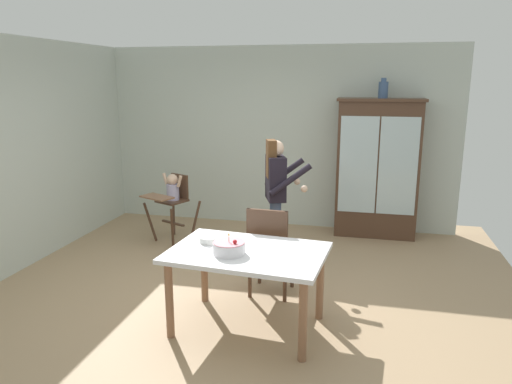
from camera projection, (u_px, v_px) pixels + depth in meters
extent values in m
plane|color=tan|center=(230.00, 293.00, 5.03)|extent=(6.24, 6.24, 0.00)
cube|color=beige|center=(277.00, 138.00, 7.22)|extent=(5.32, 0.06, 2.70)
cube|color=beige|center=(2.00, 158.00, 5.30)|extent=(0.06, 5.32, 2.70)
cube|color=#4C3323|center=(377.00, 170.00, 6.73)|extent=(1.12, 0.42, 1.92)
cube|color=#4C3323|center=(381.00, 100.00, 6.51)|extent=(1.18, 0.48, 0.04)
cube|color=silver|center=(358.00, 165.00, 6.56)|extent=(0.51, 0.01, 1.34)
cube|color=silver|center=(398.00, 167.00, 6.45)|extent=(0.51, 0.01, 1.34)
cube|color=#4C3323|center=(378.00, 163.00, 6.71)|extent=(1.04, 0.36, 0.02)
cylinder|color=#3D567F|center=(383.00, 90.00, 6.47)|extent=(0.13, 0.13, 0.22)
cylinder|color=#3D567F|center=(384.00, 80.00, 6.44)|extent=(0.07, 0.07, 0.05)
cylinder|color=#4C3323|center=(150.00, 222.00, 6.60)|extent=(0.18, 0.10, 0.56)
cylinder|color=#4C3323|center=(172.00, 228.00, 6.34)|extent=(0.10, 0.18, 0.56)
cylinder|color=#4C3323|center=(174.00, 215.00, 6.94)|extent=(0.10, 0.18, 0.56)
cylinder|color=#4C3323|center=(195.00, 220.00, 6.68)|extent=(0.18, 0.10, 0.56)
cube|color=#4C3323|center=(173.00, 223.00, 6.65)|extent=(0.40, 0.21, 0.02)
cube|color=#4C3323|center=(172.00, 201.00, 6.57)|extent=(0.45, 0.45, 0.02)
cube|color=#4C3323|center=(180.00, 186.00, 6.65)|extent=(0.29, 0.15, 0.34)
cube|color=brown|center=(157.00, 197.00, 6.34)|extent=(0.50, 0.40, 0.02)
cylinder|color=#B2ADD1|center=(173.00, 192.00, 6.56)|extent=(0.17, 0.17, 0.22)
sphere|color=beige|center=(172.00, 179.00, 6.52)|extent=(0.15, 0.15, 0.15)
cylinder|color=beige|center=(165.00, 179.00, 6.60)|extent=(0.11, 0.08, 0.17)
cylinder|color=beige|center=(180.00, 181.00, 6.44)|extent=(0.11, 0.08, 0.17)
cylinder|color=#3D4C6B|center=(276.00, 235.00, 5.65)|extent=(0.11, 0.11, 0.82)
cylinder|color=#3D4C6B|center=(274.00, 230.00, 5.82)|extent=(0.11, 0.11, 0.82)
cube|color=black|center=(276.00, 178.00, 5.58)|extent=(0.31, 0.41, 0.52)
cube|color=white|center=(284.00, 178.00, 5.59)|extent=(0.03, 0.06, 0.49)
sphere|color=beige|center=(276.00, 148.00, 5.50)|extent=(0.19, 0.19, 0.19)
cube|color=brown|center=(271.00, 159.00, 5.52)|extent=(0.16, 0.22, 0.44)
cylinder|color=black|center=(291.00, 180.00, 5.40)|extent=(0.49, 0.23, 0.37)
sphere|color=beige|center=(304.00, 189.00, 5.44)|extent=(0.08, 0.08, 0.08)
cylinder|color=black|center=(284.00, 173.00, 5.79)|extent=(0.49, 0.23, 0.37)
sphere|color=beige|center=(297.00, 182.00, 5.83)|extent=(0.08, 0.08, 0.08)
cube|color=silver|center=(247.00, 253.00, 4.19)|extent=(1.43, 1.03, 0.04)
cylinder|color=brown|center=(169.00, 300.00, 4.11)|extent=(0.07, 0.07, 0.70)
cylinder|color=brown|center=(303.00, 321.00, 3.75)|extent=(0.07, 0.07, 0.70)
cylinder|color=brown|center=(204.00, 269.00, 4.79)|extent=(0.07, 0.07, 0.70)
cylinder|color=brown|center=(320.00, 284.00, 4.44)|extent=(0.07, 0.07, 0.70)
cylinder|color=white|center=(229.00, 248.00, 4.10)|extent=(0.28, 0.28, 0.10)
cylinder|color=pink|center=(229.00, 242.00, 4.08)|extent=(0.27, 0.27, 0.01)
cylinder|color=#F2E5CC|center=(229.00, 239.00, 4.08)|extent=(0.01, 0.01, 0.06)
cone|color=yellow|center=(229.00, 234.00, 4.07)|extent=(0.02, 0.02, 0.02)
sphere|color=red|center=(235.00, 242.00, 4.03)|extent=(0.04, 0.04, 0.04)
cylinder|color=silver|center=(209.00, 240.00, 4.39)|extent=(0.18, 0.18, 0.05)
cylinder|color=#4C3323|center=(292.00, 267.00, 5.14)|extent=(0.04, 0.04, 0.45)
cylinder|color=#4C3323|center=(260.00, 264.00, 5.24)|extent=(0.04, 0.04, 0.45)
cylinder|color=#4C3323|center=(285.00, 281.00, 4.80)|extent=(0.04, 0.04, 0.45)
cylinder|color=#4C3323|center=(250.00, 277.00, 4.90)|extent=(0.04, 0.04, 0.45)
cube|color=brown|center=(272.00, 251.00, 4.97)|extent=(0.46, 0.46, 0.03)
cube|color=#4C3323|center=(267.00, 233.00, 4.72)|extent=(0.42, 0.06, 0.48)
cylinder|color=#4C3323|center=(286.00, 235.00, 4.67)|extent=(0.03, 0.03, 0.48)
cylinder|color=#4C3323|center=(249.00, 232.00, 4.77)|extent=(0.03, 0.03, 0.48)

